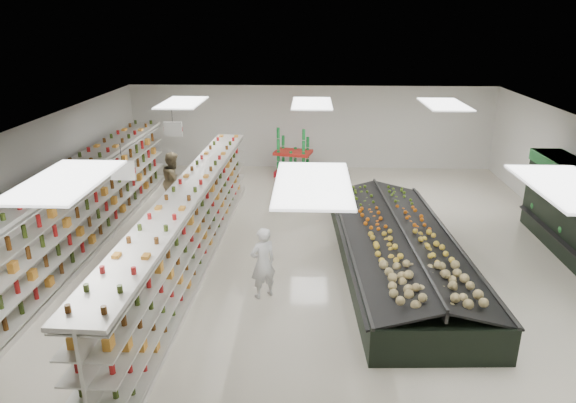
{
  "coord_description": "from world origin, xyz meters",
  "views": [
    {
      "loc": [
        -0.07,
        -11.74,
        5.65
      ],
      "look_at": [
        -0.59,
        0.76,
        1.14
      ],
      "focal_mm": 32.0,
      "sensor_mm": 36.0,
      "label": 1
    }
  ],
  "objects_px": {
    "shopper_background": "(174,181)",
    "soda_endcap": "(293,155)",
    "gondola_center": "(191,230)",
    "produce_island": "(399,249)",
    "gondola_left": "(73,218)",
    "shopper_main": "(263,263)"
  },
  "relations": [
    {
      "from": "shopper_background",
      "to": "soda_endcap",
      "type": "bearing_deg",
      "value": -52.0
    },
    {
      "from": "gondola_center",
      "to": "produce_island",
      "type": "relative_size",
      "value": 1.51
    },
    {
      "from": "gondola_left",
      "to": "gondola_center",
      "type": "distance_m",
      "value": 3.05
    },
    {
      "from": "produce_island",
      "to": "shopper_background",
      "type": "xyz_separation_m",
      "value": [
        -6.27,
        3.78,
        0.4
      ]
    },
    {
      "from": "gondola_left",
      "to": "shopper_background",
      "type": "relative_size",
      "value": 6.92
    },
    {
      "from": "shopper_main",
      "to": "shopper_background",
      "type": "relative_size",
      "value": 0.88
    },
    {
      "from": "gondola_center",
      "to": "shopper_background",
      "type": "relative_size",
      "value": 6.28
    },
    {
      "from": "shopper_main",
      "to": "gondola_center",
      "type": "bearing_deg",
      "value": -69.86
    },
    {
      "from": "gondola_center",
      "to": "shopper_background",
      "type": "distance_m",
      "value": 4.05
    },
    {
      "from": "gondola_center",
      "to": "shopper_background",
      "type": "bearing_deg",
      "value": 111.28
    },
    {
      "from": "shopper_main",
      "to": "shopper_background",
      "type": "bearing_deg",
      "value": -90.99
    },
    {
      "from": "gondola_left",
      "to": "soda_endcap",
      "type": "xyz_separation_m",
      "value": [
        5.2,
        7.02,
        -0.17
      ]
    },
    {
      "from": "gondola_left",
      "to": "shopper_main",
      "type": "relative_size",
      "value": 7.89
    },
    {
      "from": "produce_island",
      "to": "gondola_left",
      "type": "bearing_deg",
      "value": 176.94
    },
    {
      "from": "gondola_left",
      "to": "shopper_main",
      "type": "bearing_deg",
      "value": -20.35
    },
    {
      "from": "produce_island",
      "to": "shopper_background",
      "type": "bearing_deg",
      "value": 148.91
    },
    {
      "from": "gondola_center",
      "to": "soda_endcap",
      "type": "height_order",
      "value": "gondola_center"
    },
    {
      "from": "gondola_left",
      "to": "shopper_background",
      "type": "xyz_separation_m",
      "value": [
        1.65,
        3.36,
        -0.09
      ]
    },
    {
      "from": "gondola_left",
      "to": "produce_island",
      "type": "bearing_deg",
      "value": -2.55
    },
    {
      "from": "produce_island",
      "to": "soda_endcap",
      "type": "xyz_separation_m",
      "value": [
        -2.73,
        7.45,
        0.32
      ]
    },
    {
      "from": "shopper_background",
      "to": "gondola_left",
      "type": "bearing_deg",
      "value": 145.86
    },
    {
      "from": "soda_endcap",
      "to": "shopper_background",
      "type": "xyz_separation_m",
      "value": [
        -3.54,
        -3.66,
        0.08
      ]
    }
  ]
}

